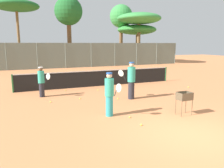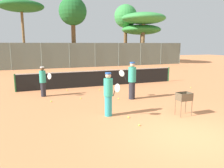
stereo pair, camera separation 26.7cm
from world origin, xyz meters
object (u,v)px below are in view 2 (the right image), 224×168
at_px(tennis_net, 101,78).
at_px(player_yellow_shirt, 43,81).
at_px(player_white_outfit, 108,94).
at_px(parked_car, 65,59).
at_px(player_red_cap, 132,80).
at_px(ball_cart, 183,98).

xyz_separation_m(tennis_net, player_yellow_shirt, (-3.84, -1.73, 0.28)).
xyz_separation_m(player_white_outfit, player_yellow_shirt, (-2.17, 4.28, -0.06)).
bearing_deg(player_yellow_shirt, parked_car, 130.41).
bearing_deg(parked_car, tennis_net, -90.48).
bearing_deg(parked_car, player_white_outfit, -94.52).
distance_m(tennis_net, parked_car, 16.91).
xyz_separation_m(player_white_outfit, parked_car, (1.81, 22.92, -0.23)).
bearing_deg(tennis_net, player_red_cap, -84.78).
distance_m(tennis_net, player_yellow_shirt, 4.22).
xyz_separation_m(tennis_net, ball_cart, (1.09, -7.00, 0.14)).
xyz_separation_m(tennis_net, player_red_cap, (0.36, -3.91, 0.42)).
distance_m(player_white_outfit, player_yellow_shirt, 4.80).
distance_m(ball_cart, parked_car, 23.93).
bearing_deg(player_red_cap, player_yellow_shirt, 15.82).
bearing_deg(player_yellow_shirt, ball_cart, 5.55).
distance_m(tennis_net, player_white_outfit, 6.24).
relative_size(player_white_outfit, player_yellow_shirt, 1.07).
distance_m(player_yellow_shirt, ball_cart, 7.22).
relative_size(player_red_cap, ball_cart, 2.05).
relative_size(player_red_cap, player_yellow_shirt, 1.18).
relative_size(tennis_net, ball_cart, 11.63).
bearing_deg(tennis_net, parked_car, 89.52).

